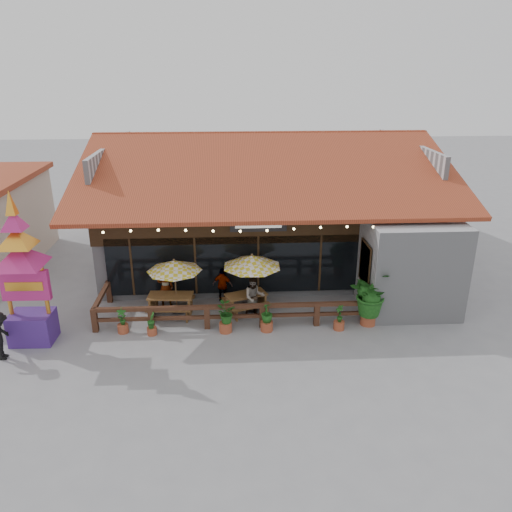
{
  "coord_description": "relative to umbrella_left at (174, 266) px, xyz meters",
  "views": [
    {
      "loc": [
        -1.66,
        -16.59,
        8.98
      ],
      "look_at": [
        -0.61,
        1.5,
        2.01
      ],
      "focal_mm": 35.0,
      "sensor_mm": 36.0,
      "label": 1
    }
  ],
  "objects": [
    {
      "name": "picnic_table_right",
      "position": [
        2.67,
        -0.06,
        -1.44
      ],
      "size": [
        1.93,
        1.8,
        0.75
      ],
      "color": "brown",
      "rests_on": "ground"
    },
    {
      "name": "planter_e",
      "position": [
        5.98,
        -1.68,
        -1.53
      ],
      "size": [
        0.39,
        0.39,
        0.97
      ],
      "color": "brown",
      "rests_on": "ground"
    },
    {
      "name": "patio_railing",
      "position": [
        1.46,
        -1.09,
        -1.33
      ],
      "size": [
        10.0,
        2.6,
        0.92
      ],
      "color": "#4C281B",
      "rests_on": "ground"
    },
    {
      "name": "diner_a",
      "position": [
        -0.46,
        0.56,
        -1.11
      ],
      "size": [
        0.61,
        0.41,
        1.67
      ],
      "primitive_type": "imported",
      "rotation": [
        0.0,
        0.0,
        3.15
      ],
      "color": "#352310",
      "rests_on": "ground"
    },
    {
      "name": "picnic_table_left",
      "position": [
        -0.2,
        -0.14,
        -1.39
      ],
      "size": [
        1.77,
        1.56,
        0.81
      ],
      "color": "brown",
      "rests_on": "ground"
    },
    {
      "name": "planter_c",
      "position": [
        1.88,
        -1.62,
        -1.31
      ],
      "size": [
        0.85,
        0.81,
        1.12
      ],
      "color": "brown",
      "rests_on": "ground"
    },
    {
      "name": "planter_d",
      "position": [
        3.36,
        -1.62,
        -1.41
      ],
      "size": [
        0.58,
        0.58,
        1.09
      ],
      "color": "brown",
      "rests_on": "ground"
    },
    {
      "name": "tropical_plant",
      "position": [
        7.13,
        -1.36,
        -0.73
      ],
      "size": [
        1.97,
        2.02,
        2.11
      ],
      "color": "brown",
      "rests_on": "ground"
    },
    {
      "name": "pedestrian",
      "position": [
        -5.35,
        -2.93,
        -1.11
      ],
      "size": [
        0.73,
        1.13,
        1.65
      ],
      "primitive_type": "imported",
      "rotation": [
        0.0,
        0.0,
        1.68
      ],
      "color": "black",
      "rests_on": "ground"
    },
    {
      "name": "umbrella_right",
      "position": [
        2.91,
        -0.05,
        0.14
      ],
      "size": [
        2.88,
        2.88,
        2.39
      ],
      "color": "brown",
      "rests_on": "ground"
    },
    {
      "name": "umbrella_left",
      "position": [
        0.0,
        0.0,
        0.0
      ],
      "size": [
        2.17,
        2.17,
        2.22
      ],
      "color": "brown",
      "rests_on": "ground"
    },
    {
      "name": "planter_a",
      "position": [
        -1.78,
        -1.45,
        -1.54
      ],
      "size": [
        0.39,
        0.39,
        0.95
      ],
      "color": "brown",
      "rests_on": "ground"
    },
    {
      "name": "diner_c",
      "position": [
        1.78,
        0.9,
        -1.23
      ],
      "size": [
        0.89,
        0.58,
        1.41
      ],
      "primitive_type": "imported",
      "rotation": [
        0.0,
        0.0,
        2.83
      ],
      "color": "#352310",
      "rests_on": "ground"
    },
    {
      "name": "diner_b",
      "position": [
        2.97,
        -0.52,
        -1.12
      ],
      "size": [
        0.88,
        0.73,
        1.65
      ],
      "primitive_type": "imported",
      "rotation": [
        0.0,
        0.0,
        0.14
      ],
      "color": "#352310",
      "rests_on": "ground"
    },
    {
      "name": "ground",
      "position": [
        3.71,
        -0.82,
        -1.94
      ],
      "size": [
        100.0,
        100.0,
        0.0
      ],
      "primitive_type": "plane",
      "color": "gray",
      "rests_on": "ground"
    },
    {
      "name": "restaurant_building",
      "position": [
        3.97,
        5.79,
        0.27
      ],
      "size": [
        15.5,
        14.73,
        6.09
      ],
      "color": "#ACADB1",
      "rests_on": "ground"
    },
    {
      "name": "thai_sign_tower",
      "position": [
        -4.74,
        -1.86,
        1.1
      ],
      "size": [
        2.17,
        2.17,
        5.75
      ],
      "color": "#44217B",
      "rests_on": "ground"
    },
    {
      "name": "planter_b",
      "position": [
        -0.73,
        -1.66,
        -1.55
      ],
      "size": [
        0.35,
        0.38,
        0.86
      ],
      "color": "brown",
      "rests_on": "ground"
    }
  ]
}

